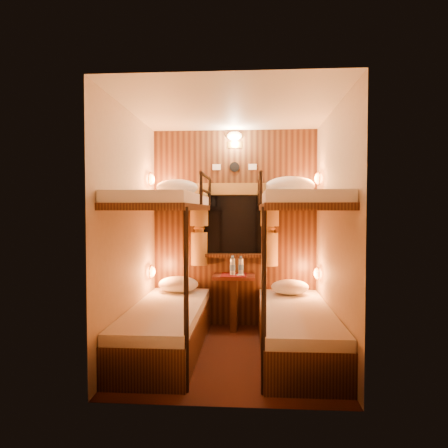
# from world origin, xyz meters

# --- Properties ---
(floor) EXTENTS (2.10, 2.10, 0.00)m
(floor) POSITION_xyz_m (0.00, 0.00, 0.00)
(floor) COLOR #34180E
(floor) RESTS_ON ground
(ceiling) EXTENTS (2.10, 2.10, 0.00)m
(ceiling) POSITION_xyz_m (0.00, 0.00, 2.40)
(ceiling) COLOR silver
(ceiling) RESTS_ON wall_back
(wall_back) EXTENTS (2.40, 0.00, 2.40)m
(wall_back) POSITION_xyz_m (0.00, 1.05, 1.20)
(wall_back) COLOR #C6B293
(wall_back) RESTS_ON floor
(wall_front) EXTENTS (2.40, 0.00, 2.40)m
(wall_front) POSITION_xyz_m (0.00, -1.05, 1.20)
(wall_front) COLOR #C6B293
(wall_front) RESTS_ON floor
(wall_left) EXTENTS (0.00, 2.40, 2.40)m
(wall_left) POSITION_xyz_m (-1.00, 0.00, 1.20)
(wall_left) COLOR #C6B293
(wall_left) RESTS_ON floor
(wall_right) EXTENTS (0.00, 2.40, 2.40)m
(wall_right) POSITION_xyz_m (1.00, 0.00, 1.20)
(wall_right) COLOR #C6B293
(wall_right) RESTS_ON floor
(back_panel) EXTENTS (2.00, 0.03, 2.40)m
(back_panel) POSITION_xyz_m (0.00, 1.04, 1.20)
(back_panel) COLOR #32190D
(back_panel) RESTS_ON floor
(bunk_left) EXTENTS (0.72, 1.90, 1.82)m
(bunk_left) POSITION_xyz_m (-0.65, 0.07, 0.56)
(bunk_left) COLOR #32190D
(bunk_left) RESTS_ON floor
(bunk_right) EXTENTS (0.72, 1.90, 1.82)m
(bunk_right) POSITION_xyz_m (0.65, 0.07, 0.56)
(bunk_right) COLOR #32190D
(bunk_right) RESTS_ON floor
(window) EXTENTS (1.00, 0.12, 0.79)m
(window) POSITION_xyz_m (0.00, 1.00, 1.18)
(window) COLOR black
(window) RESTS_ON back_panel
(curtains) EXTENTS (1.10, 0.22, 1.00)m
(curtains) POSITION_xyz_m (0.00, 0.97, 1.26)
(curtains) COLOR olive
(curtains) RESTS_ON back_panel
(back_fixtures) EXTENTS (0.54, 0.09, 0.48)m
(back_fixtures) POSITION_xyz_m (0.00, 1.00, 2.25)
(back_fixtures) COLOR black
(back_fixtures) RESTS_ON back_panel
(reading_lamps) EXTENTS (2.00, 0.20, 1.25)m
(reading_lamps) POSITION_xyz_m (-0.00, 0.70, 1.24)
(reading_lamps) COLOR orange
(reading_lamps) RESTS_ON wall_left
(table) EXTENTS (0.50, 0.34, 0.66)m
(table) POSITION_xyz_m (0.00, 0.85, 0.41)
(table) COLOR #5F2815
(table) RESTS_ON floor
(bottle_left) EXTENTS (0.07, 0.07, 0.23)m
(bottle_left) POSITION_xyz_m (-0.02, 0.85, 0.75)
(bottle_left) COLOR #99BFE5
(bottle_left) RESTS_ON table
(bottle_right) EXTENTS (0.06, 0.06, 0.22)m
(bottle_right) POSITION_xyz_m (0.08, 0.92, 0.75)
(bottle_right) COLOR #99BFE5
(bottle_right) RESTS_ON table
(sachet_a) EXTENTS (0.11, 0.09, 0.01)m
(sachet_a) POSITION_xyz_m (0.08, 0.82, 0.65)
(sachet_a) COLOR silver
(sachet_a) RESTS_ON table
(sachet_b) EXTENTS (0.08, 0.07, 0.01)m
(sachet_b) POSITION_xyz_m (0.08, 0.90, 0.65)
(sachet_b) COLOR silver
(sachet_b) RESTS_ON table
(pillow_lower_left) EXTENTS (0.47, 0.34, 0.18)m
(pillow_lower_left) POSITION_xyz_m (-0.65, 0.75, 0.55)
(pillow_lower_left) COLOR silver
(pillow_lower_left) RESTS_ON bunk_left
(pillow_lower_right) EXTENTS (0.43, 0.31, 0.17)m
(pillow_lower_right) POSITION_xyz_m (0.65, 0.71, 0.54)
(pillow_lower_right) COLOR silver
(pillow_lower_right) RESTS_ON bunk_right
(pillow_upper_left) EXTENTS (0.49, 0.35, 0.19)m
(pillow_upper_left) POSITION_xyz_m (-0.65, 0.68, 1.68)
(pillow_upper_left) COLOR silver
(pillow_upper_left) RESTS_ON bunk_left
(pillow_upper_right) EXTENTS (0.56, 0.40, 0.22)m
(pillow_upper_right) POSITION_xyz_m (0.65, 0.74, 1.70)
(pillow_upper_right) COLOR silver
(pillow_upper_right) RESTS_ON bunk_right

